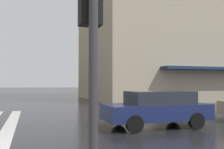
# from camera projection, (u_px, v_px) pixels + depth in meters

# --- Properties ---
(traffic_signal_post) EXTENTS (0.44, 0.30, 3.19)m
(traffic_signal_post) POSITION_uv_depth(u_px,v_px,m) (91.00, 27.00, 3.41)
(traffic_signal_post) COLOR #333338
(traffic_signal_post) RESTS_ON sidewalk_pavement
(car_navy) EXTENTS (1.85, 4.10, 1.41)m
(car_navy) POSITION_uv_depth(u_px,v_px,m) (157.00, 108.00, 10.12)
(car_navy) COLOR navy
(car_navy) RESTS_ON ground_plane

